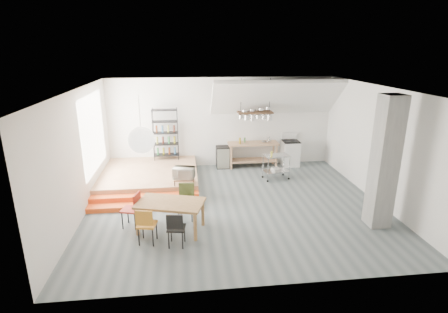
{
  "coord_description": "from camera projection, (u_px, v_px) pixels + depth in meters",
  "views": [
    {
      "loc": [
        -1.33,
        -8.78,
        4.18
      ],
      "look_at": [
        -0.23,
        0.8,
        1.17
      ],
      "focal_mm": 28.0,
      "sensor_mm": 36.0,
      "label": 1
    }
  ],
  "objects": [
    {
      "name": "window_pane",
      "position": [
        94.0,
        133.0,
        10.17
      ],
      "size": [
        0.02,
        2.5,
        2.2
      ],
      "primitive_type": "cube",
      "color": "white",
      "rests_on": "wall_left"
    },
    {
      "name": "kitchen_counter",
      "position": [
        253.0,
        150.0,
        12.64
      ],
      "size": [
        1.8,
        0.6,
        0.91
      ],
      "color": "#A07150",
      "rests_on": "ground"
    },
    {
      "name": "microwave_shelf",
      "position": [
        184.0,
        179.0,
        10.12
      ],
      "size": [
        0.6,
        0.4,
        0.16
      ],
      "color": "#A07150",
      "rests_on": "platform"
    },
    {
      "name": "step_upper",
      "position": [
        145.0,
        199.0,
        9.79
      ],
      "size": [
        3.0,
        0.35,
        0.27
      ],
      "primitive_type": "cube",
      "color": "#ED551B",
      "rests_on": "ground"
    },
    {
      "name": "dining_table",
      "position": [
        170.0,
        205.0,
        8.18
      ],
      "size": [
        1.72,
        1.27,
        0.73
      ],
      "rotation": [
        0.0,
        0.0,
        -0.29
      ],
      "color": "brown",
      "rests_on": "ground"
    },
    {
      "name": "mini_fridge",
      "position": [
        223.0,
        157.0,
        12.64
      ],
      "size": [
        0.46,
        0.46,
        0.78
      ],
      "primitive_type": "cube",
      "color": "black",
      "rests_on": "ground"
    },
    {
      "name": "microwave",
      "position": [
        184.0,
        173.0,
        10.06
      ],
      "size": [
        0.68,
        0.54,
        0.33
      ],
      "primitive_type": "imported",
      "rotation": [
        0.0,
        0.0,
        -0.25
      ],
      "color": "beige",
      "rests_on": "microwave_shelf"
    },
    {
      "name": "chair_olive",
      "position": [
        186.0,
        198.0,
        8.84
      ],
      "size": [
        0.47,
        0.47,
        0.9
      ],
      "rotation": [
        0.0,
        0.0,
        -0.15
      ],
      "color": "#4D5A2A",
      "rests_on": "ground"
    },
    {
      "name": "chair_red",
      "position": [
        133.0,
        207.0,
        8.38
      ],
      "size": [
        0.49,
        0.49,
        0.88
      ],
      "rotation": [
        0.0,
        0.0,
        -1.84
      ],
      "color": "red",
      "rests_on": "ground"
    },
    {
      "name": "wall_right",
      "position": [
        378.0,
        145.0,
        9.68
      ],
      "size": [
        0.04,
        7.0,
        3.2
      ],
      "primitive_type": "cube",
      "color": "silver",
      "rests_on": "ground"
    },
    {
      "name": "concrete_column",
      "position": [
        384.0,
        163.0,
        8.18
      ],
      "size": [
        0.5,
        0.5,
        3.2
      ],
      "primitive_type": "cube",
      "color": "slate",
      "rests_on": "ground"
    },
    {
      "name": "wall_back",
      "position": [
        222.0,
        123.0,
        12.56
      ],
      "size": [
        8.0,
        0.04,
        3.2
      ],
      "primitive_type": "cube",
      "color": "silver",
      "rests_on": "ground"
    },
    {
      "name": "wall_left",
      "position": [
        79.0,
        155.0,
        8.81
      ],
      "size": [
        0.04,
        7.0,
        3.2
      ],
      "primitive_type": "cube",
      "color": "silver",
      "rests_on": "ground"
    },
    {
      "name": "slope_ceiling",
      "position": [
        276.0,
        98.0,
        11.91
      ],
      "size": [
        4.4,
        1.44,
        1.32
      ],
      "primitive_type": "cube",
      "rotation": [
        -0.73,
        0.0,
        0.0
      ],
      "color": "white",
      "rests_on": "wall_back"
    },
    {
      "name": "floor",
      "position": [
        235.0,
        205.0,
        9.72
      ],
      "size": [
        8.0,
        8.0,
        0.0
      ],
      "primitive_type": "plane",
      "color": "#545F61",
      "rests_on": "ground"
    },
    {
      "name": "platform",
      "position": [
        150.0,
        176.0,
        11.28
      ],
      "size": [
        3.0,
        3.0,
        0.4
      ],
      "primitive_type": "cube",
      "color": "#A07150",
      "rests_on": "ground"
    },
    {
      "name": "rolling_cart",
      "position": [
        276.0,
        164.0,
        11.48
      ],
      "size": [
        0.9,
        0.62,
        0.82
      ],
      "rotation": [
        0.0,
        0.0,
        0.2
      ],
      "color": "silver",
      "rests_on": "ground"
    },
    {
      "name": "bowl",
      "position": [
        264.0,
        142.0,
        12.54
      ],
      "size": [
        0.27,
        0.27,
        0.05
      ],
      "primitive_type": "imported",
      "rotation": [
        0.0,
        0.0,
        -0.3
      ],
      "color": "silver",
      "rests_on": "kitchen_counter"
    },
    {
      "name": "chair_mustard",
      "position": [
        146.0,
        223.0,
        7.62
      ],
      "size": [
        0.46,
        0.46,
        0.86
      ],
      "rotation": [
        0.0,
        0.0,
        2.95
      ],
      "color": "#C47C21",
      "rests_on": "ground"
    },
    {
      "name": "step_lower",
      "position": [
        144.0,
        206.0,
        9.47
      ],
      "size": [
        3.0,
        0.35,
        0.13
      ],
      "primitive_type": "cube",
      "color": "#ED551B",
      "rests_on": "ground"
    },
    {
      "name": "wire_shelving",
      "position": [
        166.0,
        133.0,
        12.14
      ],
      "size": [
        0.88,
        0.38,
        1.8
      ],
      "color": "black",
      "rests_on": "platform"
    },
    {
      "name": "ceiling",
      "position": [
        237.0,
        88.0,
        8.77
      ],
      "size": [
        8.0,
        7.0,
        0.02
      ],
      "primitive_type": "cube",
      "color": "white",
      "rests_on": "wall_back"
    },
    {
      "name": "chair_black",
      "position": [
        176.0,
        227.0,
        7.52
      ],
      "size": [
        0.43,
        0.43,
        0.82
      ],
      "rotation": [
        0.0,
        0.0,
        2.99
      ],
      "color": "black",
      "rests_on": "ground"
    },
    {
      "name": "stove",
      "position": [
        290.0,
        153.0,
        12.84
      ],
      "size": [
        0.6,
        0.6,
        1.18
      ],
      "color": "white",
      "rests_on": "ground"
    },
    {
      "name": "paper_lantern",
      "position": [
        142.0,
        140.0,
        7.82
      ],
      "size": [
        0.6,
        0.6,
        0.6
      ],
      "primitive_type": "sphere",
      "color": "white",
      "rests_on": "ceiling"
    },
    {
      "name": "pot_rack",
      "position": [
        256.0,
        114.0,
        12.03
      ],
      "size": [
        1.2,
        0.5,
        1.43
      ],
      "color": "#452E1B",
      "rests_on": "ceiling"
    }
  ]
}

